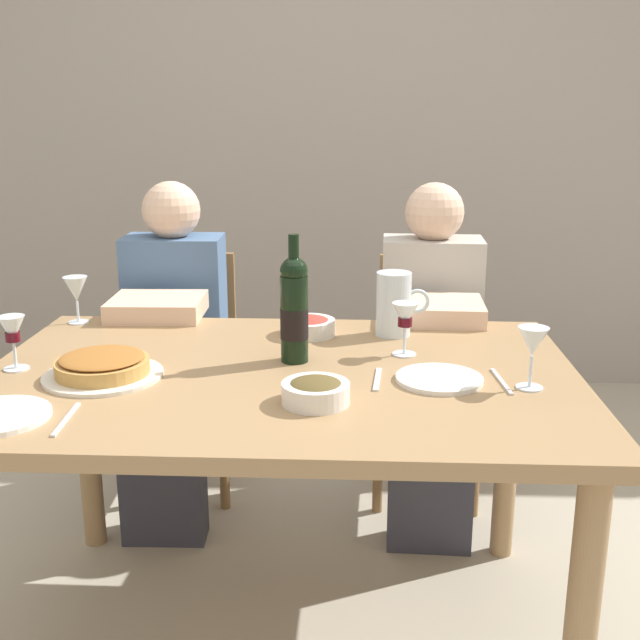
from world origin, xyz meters
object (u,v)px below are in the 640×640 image
(wine_glass_left_diner, at_px, (405,318))
(olive_bowl, at_px, (316,391))
(baked_tart, at_px, (103,367))
(chair_right, at_px, (426,359))
(salad_bowl, at_px, (309,326))
(wine_bottle, at_px, (294,309))
(wine_glass_centre, at_px, (533,344))
(dinner_plate_right_setting, at_px, (439,379))
(diner_left, at_px, (171,344))
(dining_table, at_px, (281,406))
(water_pitcher, at_px, (394,308))
(chair_left, at_px, (186,355))
(diner_right, at_px, (431,348))
(wine_glass_spare, at_px, (76,290))
(wine_glass_right_diner, at_px, (12,332))

(wine_glass_left_diner, bearing_deg, olive_bowl, -121.25)
(baked_tart, distance_m, chair_right, 1.35)
(baked_tart, xyz_separation_m, salad_bowl, (0.48, 0.39, 0.00))
(wine_bottle, xyz_separation_m, baked_tart, (-0.46, -0.15, -0.11))
(wine_glass_centre, height_order, dinner_plate_right_setting, wine_glass_centre)
(dinner_plate_right_setting, relative_size, diner_left, 0.18)
(dining_table, relative_size, water_pitcher, 8.06)
(olive_bowl, distance_m, wine_glass_left_diner, 0.43)
(diner_left, bearing_deg, chair_left, -90.27)
(olive_bowl, distance_m, wine_glass_centre, 0.52)
(wine_glass_left_diner, xyz_separation_m, dinner_plate_right_setting, (0.07, -0.20, -0.10))
(baked_tart, relative_size, diner_left, 0.25)
(baked_tart, bearing_deg, wine_glass_left_diner, 15.93)
(dining_table, xyz_separation_m, salad_bowl, (0.05, 0.33, 0.12))
(chair_left, bearing_deg, dinner_plate_right_setting, 129.59)
(diner_right, bearing_deg, wine_bottle, 57.07)
(salad_bowl, xyz_separation_m, diner_left, (-0.50, 0.35, -0.17))
(chair_left, relative_size, diner_right, 0.75)
(wine_glass_centre, distance_m, wine_glass_spare, 1.37)
(salad_bowl, height_order, wine_glass_left_diner, wine_glass_left_diner)
(salad_bowl, relative_size, wine_glass_centre, 1.03)
(olive_bowl, height_order, wine_glass_right_diner, wine_glass_right_diner)
(chair_right, bearing_deg, olive_bowl, 74.76)
(salad_bowl, bearing_deg, diner_left, 144.75)
(wine_bottle, xyz_separation_m, salad_bowl, (0.02, 0.24, -0.11))
(wine_glass_left_diner, distance_m, wine_glass_centre, 0.37)
(water_pitcher, xyz_separation_m, wine_glass_spare, (-0.97, 0.08, 0.02))
(wine_glass_left_diner, height_order, diner_left, diner_left)
(salad_bowl, distance_m, wine_glass_centre, 0.70)
(wine_bottle, distance_m, chair_right, 1.01)
(olive_bowl, relative_size, wine_glass_spare, 1.06)
(olive_bowl, relative_size, wine_glass_left_diner, 1.07)
(dining_table, distance_m, olive_bowl, 0.26)
(wine_glass_centre, relative_size, wine_glass_spare, 1.03)
(wine_glass_left_diner, bearing_deg, chair_right, 80.06)
(olive_bowl, bearing_deg, dining_table, 115.61)
(dinner_plate_right_setting, height_order, chair_left, chair_left)
(dinner_plate_right_setting, bearing_deg, salad_bowl, 132.09)
(dining_table, bearing_deg, wine_glass_right_diner, -178.73)
(wine_glass_right_diner, distance_m, wine_glass_spare, 0.44)
(baked_tart, relative_size, diner_right, 0.25)
(baked_tart, distance_m, olive_bowl, 0.55)
(dinner_plate_right_setting, xyz_separation_m, diner_left, (-0.84, 0.73, -0.15))
(olive_bowl, height_order, wine_glass_centre, wine_glass_centre)
(wine_glass_spare, relative_size, dinner_plate_right_setting, 0.68)
(olive_bowl, xyz_separation_m, wine_glass_left_diner, (0.22, 0.36, 0.07))
(dinner_plate_right_setting, bearing_deg, wine_glass_left_diner, 109.92)
(water_pitcher, height_order, olive_bowl, water_pitcher)
(wine_bottle, distance_m, baked_tart, 0.50)
(wine_glass_right_diner, distance_m, dinner_plate_right_setting, 1.07)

